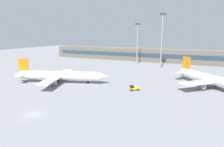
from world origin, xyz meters
TOP-DOWN VIEW (x-y plane):
  - ground_plane at (0.00, 40.00)m, footprint 400.00×400.00m
  - terminal_building at (0.00, 105.56)m, footprint 153.55×12.13m
  - airplane_near at (-14.48, 27.26)m, footprint 38.58×27.57m
  - airplane_mid at (42.48, 43.51)m, footprint 30.99×31.22m
  - baggage_tug_yellow at (15.90, 29.80)m, footprint 3.67×3.53m
  - floodlight_tower_west at (-1.85, 90.00)m, footprint 3.20×0.80m
  - floodlight_tower_east at (16.03, 78.86)m, footprint 3.20×0.80m

SIDE VIEW (x-z plane):
  - ground_plane at x=0.00m, z-range 0.00..0.00m
  - baggage_tug_yellow at x=15.90m, z-range -0.08..1.67m
  - airplane_near at x=-14.48m, z-range -1.92..7.94m
  - airplane_mid at x=42.48m, z-range -1.96..8.09m
  - terminal_building at x=0.00m, z-range 0.00..9.00m
  - floodlight_tower_west at x=-1.85m, z-range 2.04..28.87m
  - floodlight_tower_east at x=16.03m, z-range 2.10..33.27m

